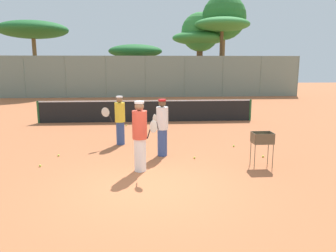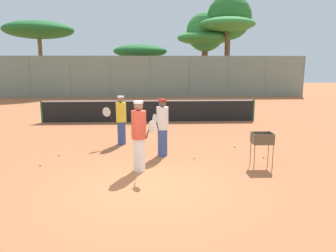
% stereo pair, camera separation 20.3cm
% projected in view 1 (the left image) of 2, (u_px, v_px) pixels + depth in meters
% --- Properties ---
extents(ground_plane, '(80.00, 80.00, 0.00)m').
position_uv_depth(ground_plane, '(149.00, 188.00, 7.62)').
color(ground_plane, '#B7663D').
extents(tennis_net, '(10.52, 0.10, 1.07)m').
position_uv_depth(tennis_net, '(147.00, 111.00, 16.10)').
color(tennis_net, '#26592D').
rests_on(tennis_net, ground_plane).
extents(back_fence, '(26.62, 0.08, 3.46)m').
position_uv_depth(back_fence, '(145.00, 77.00, 27.57)').
color(back_fence, gray).
rests_on(back_fence, ground_plane).
extents(tree_0, '(5.08, 5.08, 4.60)m').
position_uv_depth(tree_0, '(135.00, 52.00, 31.05)').
color(tree_0, brown).
rests_on(tree_0, ground_plane).
extents(tree_1, '(5.96, 5.96, 6.41)m').
position_uv_depth(tree_1, '(33.00, 30.00, 28.09)').
color(tree_1, brown).
rests_on(tree_1, ground_plane).
extents(tree_2, '(4.96, 4.96, 6.88)m').
position_uv_depth(tree_2, '(222.00, 25.00, 29.37)').
color(tree_2, brown).
rests_on(tree_2, ground_plane).
extents(tree_3, '(5.26, 5.26, 5.90)m').
position_uv_depth(tree_3, '(199.00, 39.00, 31.71)').
color(tree_3, brown).
rests_on(tree_3, ground_plane).
extents(tree_4, '(3.72, 3.72, 7.67)m').
position_uv_depth(tree_4, '(200.00, 33.00, 31.68)').
color(tree_4, brown).
rests_on(tree_4, ground_plane).
extents(tree_5, '(4.15, 4.15, 9.14)m').
position_uv_depth(tree_5, '(224.00, 18.00, 30.72)').
color(tree_5, brown).
rests_on(tree_5, ground_plane).
extents(player_white_outfit, '(0.83, 0.55, 1.73)m').
position_uv_depth(player_white_outfit, '(120.00, 120.00, 11.53)').
color(player_white_outfit, '#334C8C').
rests_on(player_white_outfit, ground_plane).
extents(player_red_cap, '(0.68, 0.80, 1.89)m').
position_uv_depth(player_red_cap, '(140.00, 135.00, 8.64)').
color(player_red_cap, white).
rests_on(player_red_cap, ground_plane).
extents(player_yellow_shirt, '(0.53, 0.86, 1.78)m').
position_uv_depth(player_yellow_shirt, '(162.00, 127.00, 10.11)').
color(player_yellow_shirt, '#334C8C').
rests_on(player_yellow_shirt, ground_plane).
extents(ball_cart, '(0.56, 0.41, 0.98)m').
position_uv_depth(ball_cart, '(263.00, 141.00, 9.06)').
color(ball_cart, brown).
rests_on(ball_cart, ground_plane).
extents(tennis_ball_0, '(0.07, 0.07, 0.07)m').
position_uv_depth(tennis_ball_0, '(194.00, 158.00, 9.94)').
color(tennis_ball_0, '#D1E54C').
rests_on(tennis_ball_0, ground_plane).
extents(tennis_ball_1, '(0.07, 0.07, 0.07)m').
position_uv_depth(tennis_ball_1, '(140.00, 163.00, 9.43)').
color(tennis_ball_1, '#D1E54C').
rests_on(tennis_ball_1, ground_plane).
extents(tennis_ball_2, '(0.07, 0.07, 0.07)m').
position_uv_depth(tennis_ball_2, '(40.00, 166.00, 9.16)').
color(tennis_ball_2, '#D1E54C').
rests_on(tennis_ball_2, ground_plane).
extents(tennis_ball_3, '(0.07, 0.07, 0.07)m').
position_uv_depth(tennis_ball_3, '(234.00, 146.00, 11.34)').
color(tennis_ball_3, '#D1E54C').
rests_on(tennis_ball_3, ground_plane).
extents(tennis_ball_4, '(0.07, 0.07, 0.07)m').
position_uv_depth(tennis_ball_4, '(126.00, 125.00, 15.13)').
color(tennis_ball_4, '#D1E54C').
rests_on(tennis_ball_4, ground_plane).
extents(tennis_ball_5, '(0.07, 0.07, 0.07)m').
position_uv_depth(tennis_ball_5, '(263.00, 156.00, 10.07)').
color(tennis_ball_5, '#D1E54C').
rests_on(tennis_ball_5, ground_plane).
extents(tennis_ball_6, '(0.07, 0.07, 0.07)m').
position_uv_depth(tennis_ball_6, '(59.00, 155.00, 10.18)').
color(tennis_ball_6, '#D1E54C').
rests_on(tennis_ball_6, ground_plane).
extents(parked_car, '(4.20, 1.70, 1.60)m').
position_uv_depth(parked_car, '(134.00, 87.00, 30.40)').
color(parked_car, '#232328').
rests_on(parked_car, ground_plane).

